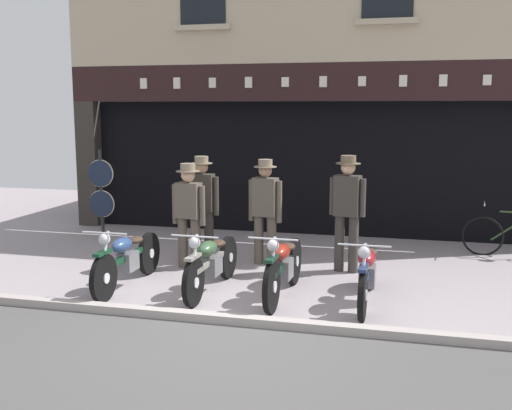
# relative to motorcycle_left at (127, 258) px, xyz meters

# --- Properties ---
(ground) EXTENTS (21.58, 22.00, 0.18)m
(ground) POSITION_rel_motorcycle_left_xyz_m (1.78, -2.10, -0.46)
(ground) COLOR gray
(shop_facade) EXTENTS (9.88, 4.42, 6.25)m
(shop_facade) POSITION_rel_motorcycle_left_xyz_m (1.78, 5.89, 1.28)
(shop_facade) COLOR black
(shop_facade) RESTS_ON ground
(motorcycle_left) EXTENTS (0.62, 2.02, 0.91)m
(motorcycle_left) POSITION_rel_motorcycle_left_xyz_m (0.00, 0.00, 0.00)
(motorcycle_left) COLOR black
(motorcycle_left) RESTS_ON ground
(motorcycle_center_left) EXTENTS (0.62, 1.98, 0.91)m
(motorcycle_center_left) POSITION_rel_motorcycle_left_xyz_m (1.20, 0.09, -0.00)
(motorcycle_center_left) COLOR black
(motorcycle_center_left) RESTS_ON ground
(motorcycle_center) EXTENTS (0.62, 1.96, 0.92)m
(motorcycle_center) POSITION_rel_motorcycle_left_xyz_m (2.20, 0.06, 0.01)
(motorcycle_center) COLOR black
(motorcycle_center) RESTS_ON ground
(motorcycle_center_right) EXTENTS (0.62, 1.96, 0.90)m
(motorcycle_center_right) POSITION_rel_motorcycle_left_xyz_m (3.29, 0.09, -0.00)
(motorcycle_center_right) COLOR black
(motorcycle_center_right) RESTS_ON ground
(salesman_left) EXTENTS (0.56, 0.37, 1.64)m
(salesman_left) POSITION_rel_motorcycle_left_xyz_m (0.47, 1.19, 0.50)
(salesman_left) COLOR brown
(salesman_left) RESTS_ON ground
(shopkeeper_center) EXTENTS (0.55, 0.36, 1.68)m
(shopkeeper_center) POSITION_rel_motorcycle_left_xyz_m (1.57, 1.70, 0.51)
(shopkeeper_center) COLOR brown
(shopkeeper_center) RESTS_ON ground
(salesman_right) EXTENTS (0.55, 0.37, 1.78)m
(salesman_right) POSITION_rel_motorcycle_left_xyz_m (2.87, 1.57, 0.58)
(salesman_right) COLOR #38332D
(salesman_right) RESTS_ON ground
(assistant_far_right) EXTENTS (0.56, 0.35, 1.72)m
(assistant_far_right) POSITION_rel_motorcycle_left_xyz_m (0.55, 1.61, 0.54)
(assistant_far_right) COLOR #38332D
(assistant_far_right) RESTS_ON ground
(tyre_sign_pole) EXTENTS (0.52, 0.06, 1.71)m
(tyre_sign_pole) POSITION_rel_motorcycle_left_xyz_m (-1.81, 2.69, 0.54)
(tyre_sign_pole) COLOR #232328
(tyre_sign_pole) RESTS_ON ground
(advert_board_near) EXTENTS (0.84, 0.03, 1.09)m
(advert_board_near) POSITION_rel_motorcycle_left_xyz_m (3.51, 4.28, 1.41)
(advert_board_near) COLOR silver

